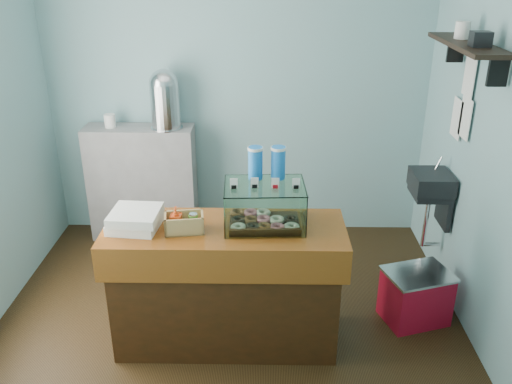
{
  "coord_description": "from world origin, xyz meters",
  "views": [
    {
      "loc": [
        0.26,
        -3.41,
        2.56
      ],
      "look_at": [
        0.2,
        -0.15,
        1.11
      ],
      "focal_mm": 38.0,
      "sensor_mm": 36.0,
      "label": 1
    }
  ],
  "objects_px": {
    "red_cooler": "(416,296)",
    "counter": "(226,284)",
    "coffee_urn": "(165,98)",
    "display_case": "(264,201)"
  },
  "relations": [
    {
      "from": "red_cooler",
      "to": "display_case",
      "type": "bearing_deg",
      "value": 171.07
    },
    {
      "from": "red_cooler",
      "to": "coffee_urn",
      "type": "bearing_deg",
      "value": 129.5
    },
    {
      "from": "display_case",
      "to": "coffee_urn",
      "type": "height_order",
      "value": "coffee_urn"
    },
    {
      "from": "counter",
      "to": "red_cooler",
      "type": "xyz_separation_m",
      "value": [
        1.4,
        0.25,
        -0.25
      ]
    },
    {
      "from": "coffee_urn",
      "to": "display_case",
      "type": "bearing_deg",
      "value": -59.05
    },
    {
      "from": "red_cooler",
      "to": "counter",
      "type": "bearing_deg",
      "value": 172.35
    },
    {
      "from": "coffee_urn",
      "to": "red_cooler",
      "type": "relative_size",
      "value": 0.96
    },
    {
      "from": "display_case",
      "to": "red_cooler",
      "type": "relative_size",
      "value": 0.98
    },
    {
      "from": "counter",
      "to": "red_cooler",
      "type": "bearing_deg",
      "value": 10.05
    },
    {
      "from": "counter",
      "to": "red_cooler",
      "type": "distance_m",
      "value": 1.44
    }
  ]
}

